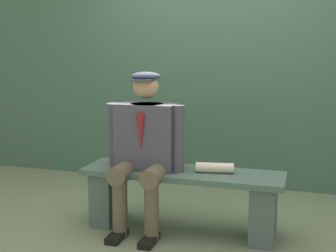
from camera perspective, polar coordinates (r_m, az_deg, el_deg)
The scene contains 5 objects.
ground_plane at distance 3.66m, azimuth 1.78°, elevation -13.19°, with size 30.00×30.00×0.00m, color #627454.
bench at distance 3.56m, azimuth 1.81°, elevation -8.62°, with size 1.59×0.45×0.49m.
seated_man at distance 3.49m, azimuth -3.02°, elevation -2.33°, with size 0.64×0.58×1.26m.
rolled_magazine at distance 3.45m, azimuth 6.03°, elevation -5.36°, with size 0.08×0.08×0.29m, color beige.
stadium_wall at distance 4.82m, azimuth 6.56°, elevation 5.21°, with size 12.00×0.24×2.13m, color #3C5C49.
Camera 1 is at (-0.91, 3.26, 1.39)m, focal length 47.43 mm.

